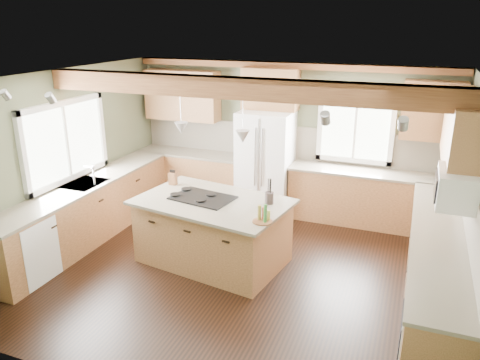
% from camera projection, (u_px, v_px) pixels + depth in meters
% --- Properties ---
extents(floor, '(5.60, 5.60, 0.00)m').
position_uv_depth(floor, '(237.00, 268.00, 6.49)').
color(floor, black).
rests_on(floor, ground).
extents(ceiling, '(5.60, 5.60, 0.00)m').
position_uv_depth(ceiling, '(237.00, 78.00, 5.64)').
color(ceiling, silver).
rests_on(ceiling, wall_back).
extents(wall_back, '(5.60, 0.00, 5.60)m').
position_uv_depth(wall_back, '(289.00, 137.00, 8.27)').
color(wall_back, '#4F553C').
rests_on(wall_back, ground).
extents(wall_left, '(0.00, 5.00, 5.00)m').
position_uv_depth(wall_left, '(64.00, 158.00, 7.02)').
color(wall_left, '#4F553C').
rests_on(wall_left, ground).
extents(wall_right, '(0.00, 5.00, 5.00)m').
position_uv_depth(wall_right, '(475.00, 210.00, 5.12)').
color(wall_right, '#4F553C').
rests_on(wall_right, ground).
extents(ceiling_beam, '(5.55, 0.26, 0.26)m').
position_uv_depth(ceiling_beam, '(239.00, 88.00, 5.76)').
color(ceiling_beam, '#502816').
rests_on(ceiling_beam, ceiling).
extents(soffit_trim, '(5.55, 0.20, 0.10)m').
position_uv_depth(soffit_trim, '(289.00, 66.00, 7.78)').
color(soffit_trim, '#502816').
rests_on(soffit_trim, ceiling).
extents(backsplash_back, '(5.58, 0.03, 0.58)m').
position_uv_depth(backsplash_back, '(288.00, 142.00, 8.29)').
color(backsplash_back, brown).
rests_on(backsplash_back, wall_back).
extents(backsplash_right, '(0.03, 3.70, 0.58)m').
position_uv_depth(backsplash_right, '(472.00, 216.00, 5.19)').
color(backsplash_right, brown).
rests_on(backsplash_right, wall_right).
extents(base_cab_back_left, '(2.02, 0.60, 0.88)m').
position_uv_depth(base_cab_back_left, '(192.00, 176.00, 8.90)').
color(base_cab_back_left, brown).
rests_on(base_cab_back_left, floor).
extents(counter_back_left, '(2.06, 0.64, 0.04)m').
position_uv_depth(counter_back_left, '(191.00, 153.00, 8.75)').
color(counter_back_left, brown).
rests_on(counter_back_left, base_cab_back_left).
extents(base_cab_back_right, '(2.62, 0.60, 0.88)m').
position_uv_depth(base_cab_back_right, '(368.00, 199.00, 7.78)').
color(base_cab_back_right, brown).
rests_on(base_cab_back_right, floor).
extents(counter_back_right, '(2.66, 0.64, 0.04)m').
position_uv_depth(counter_back_right, '(371.00, 173.00, 7.63)').
color(counter_back_right, brown).
rests_on(counter_back_right, base_cab_back_right).
extents(base_cab_left, '(0.60, 3.70, 0.88)m').
position_uv_depth(base_cab_left, '(88.00, 212.00, 7.24)').
color(base_cab_left, brown).
rests_on(base_cab_left, floor).
extents(counter_left, '(0.64, 3.74, 0.04)m').
position_uv_depth(counter_left, '(85.00, 184.00, 7.09)').
color(counter_left, brown).
rests_on(counter_left, base_cab_left).
extents(base_cab_right, '(0.60, 3.70, 0.88)m').
position_uv_depth(base_cab_right, '(435.00, 272.00, 5.54)').
color(base_cab_right, brown).
rests_on(base_cab_right, floor).
extents(counter_right, '(0.64, 3.74, 0.04)m').
position_uv_depth(counter_right, '(440.00, 237.00, 5.39)').
color(counter_right, brown).
rests_on(counter_right, base_cab_right).
extents(upper_cab_back_left, '(1.40, 0.35, 0.90)m').
position_uv_depth(upper_cab_back_left, '(182.00, 95.00, 8.58)').
color(upper_cab_back_left, brown).
rests_on(upper_cab_back_left, wall_back).
extents(upper_cab_over_fridge, '(0.96, 0.35, 0.70)m').
position_uv_depth(upper_cab_over_fridge, '(270.00, 89.00, 7.94)').
color(upper_cab_over_fridge, brown).
rests_on(upper_cab_over_fridge, wall_back).
extents(upper_cab_right, '(0.35, 2.20, 0.90)m').
position_uv_depth(upper_cab_right, '(462.00, 133.00, 5.76)').
color(upper_cab_right, brown).
rests_on(upper_cab_right, wall_right).
extents(upper_cab_back_corner, '(0.90, 0.35, 0.90)m').
position_uv_depth(upper_cab_back_corner, '(433.00, 111.00, 7.12)').
color(upper_cab_back_corner, brown).
rests_on(upper_cab_back_corner, wall_back).
extents(window_left, '(0.04, 1.60, 1.05)m').
position_uv_depth(window_left, '(65.00, 141.00, 6.97)').
color(window_left, white).
rests_on(window_left, wall_left).
extents(window_back, '(1.10, 0.04, 1.00)m').
position_uv_depth(window_back, '(355.00, 128.00, 7.78)').
color(window_back, white).
rests_on(window_back, wall_back).
extents(sink, '(0.50, 0.65, 0.03)m').
position_uv_depth(sink, '(85.00, 184.00, 7.09)').
color(sink, '#262628').
rests_on(sink, counter_left).
extents(faucet, '(0.02, 0.02, 0.28)m').
position_uv_depth(faucet, '(94.00, 176.00, 6.98)').
color(faucet, '#B2B2B7').
rests_on(faucet, sink).
extents(dishwasher, '(0.60, 0.60, 0.84)m').
position_uv_depth(dishwasher, '(25.00, 250.00, 6.10)').
color(dishwasher, white).
rests_on(dishwasher, floor).
extents(oven, '(0.60, 0.72, 0.84)m').
position_uv_depth(oven, '(434.00, 338.00, 4.40)').
color(oven, white).
rests_on(oven, floor).
extents(microwave, '(0.40, 0.70, 0.38)m').
position_uv_depth(microwave, '(457.00, 187.00, 5.06)').
color(microwave, white).
rests_on(microwave, wall_right).
extents(pendant_left, '(0.18, 0.18, 0.16)m').
position_uv_depth(pendant_left, '(181.00, 128.00, 6.32)').
color(pendant_left, '#B2B2B7').
rests_on(pendant_left, ceiling).
extents(pendant_right, '(0.18, 0.18, 0.16)m').
position_uv_depth(pendant_right, '(243.00, 137.00, 5.86)').
color(pendant_right, '#B2B2B7').
rests_on(pendant_right, ceiling).
extents(refrigerator, '(0.90, 0.74, 1.80)m').
position_uv_depth(refrigerator, '(265.00, 163.00, 8.17)').
color(refrigerator, white).
rests_on(refrigerator, floor).
extents(island, '(2.08, 1.47, 0.88)m').
position_uv_depth(island, '(213.00, 232.00, 6.56)').
color(island, brown).
rests_on(island, floor).
extents(island_top, '(2.23, 1.61, 0.04)m').
position_uv_depth(island_top, '(212.00, 202.00, 6.41)').
color(island_top, brown).
rests_on(island_top, island).
extents(cooktop, '(0.91, 0.68, 0.02)m').
position_uv_depth(cooktop, '(203.00, 198.00, 6.48)').
color(cooktop, black).
rests_on(cooktop, island_top).
extents(knife_block, '(0.12, 0.09, 0.19)m').
position_uv_depth(knife_block, '(173.00, 179.00, 7.00)').
color(knife_block, brown).
rests_on(knife_block, island_top).
extents(utensil_crock, '(0.14, 0.14, 0.16)m').
position_uv_depth(utensil_crock, '(269.00, 198.00, 6.28)').
color(utensil_crock, '#3C3430').
rests_on(utensil_crock, island_top).
extents(bottle_tray, '(0.33, 0.33, 0.23)m').
position_uv_depth(bottle_tray, '(263.00, 213.00, 5.70)').
color(bottle_tray, brown).
rests_on(bottle_tray, island_top).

